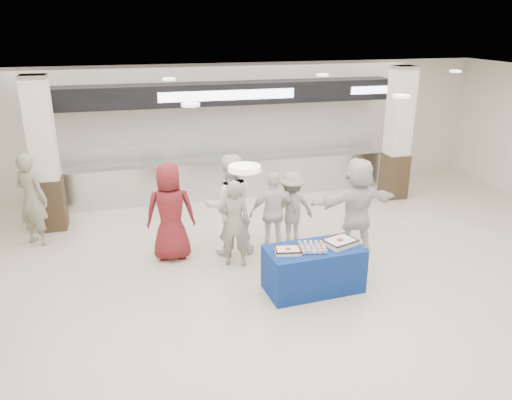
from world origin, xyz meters
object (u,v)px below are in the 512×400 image
object	(u,v)px
sheet_cake_right	(340,242)
soldier_bg	(32,199)
civilian_white	(357,206)
chef_short	(274,212)
sheet_cake_left	(288,250)
chef_tall	(229,205)
soldier_b	(291,209)
cupcake_tray	(312,247)
display_table	(313,269)
civilian_maroon	(170,212)
soldier_a	(234,223)

from	to	relation	value
sheet_cake_right	soldier_bg	xyz separation A→B (m)	(-5.09, 3.07, 0.12)
civilian_white	chef_short	bearing A→B (deg)	-18.34
sheet_cake_left	chef_short	bearing A→B (deg)	81.24
chef_tall	soldier_bg	size ratio (longest dim) A/B	1.05
chef_tall	soldier_b	bearing A→B (deg)	-179.09
sheet_cake_left	cupcake_tray	distance (m)	0.41
display_table	soldier_bg	distance (m)	5.61
sheet_cake_left	sheet_cake_right	xyz separation A→B (m)	(0.91, 0.08, 0.01)
cupcake_tray	soldier_b	world-z (taller)	soldier_b
sheet_cake_left	civilian_maroon	xyz separation A→B (m)	(-1.65, 1.82, 0.12)
sheet_cake_right	soldier_b	bearing A→B (deg)	98.06
chef_tall	chef_short	distance (m)	0.85
cupcake_tray	chef_short	distance (m)	1.65
display_table	sheet_cake_right	xyz separation A→B (m)	(0.45, 0.02, 0.43)
display_table	soldier_b	xyz separation A→B (m)	(0.20, 1.77, 0.37)
chef_short	soldier_a	bearing A→B (deg)	26.78
soldier_b	display_table	bearing A→B (deg)	74.57
chef_short	soldier_b	world-z (taller)	chef_short
civilian_maroon	soldier_bg	size ratio (longest dim) A/B	0.99
cupcake_tray	soldier_bg	size ratio (longest dim) A/B	0.26
soldier_a	civilian_white	bearing A→B (deg)	-162.99
soldier_bg	chef_short	bearing A→B (deg)	-162.36
sheet_cake_right	cupcake_tray	distance (m)	0.50
sheet_cake_left	chef_short	xyz separation A→B (m)	(0.25, 1.65, -0.01)
civilian_white	soldier_bg	world-z (taller)	civilian_white
chef_tall	civilian_maroon	bearing A→B (deg)	-5.32
soldier_a	chef_short	size ratio (longest dim) A/B	1.03
soldier_b	civilian_maroon	bearing A→B (deg)	-8.64
sheet_cake_left	sheet_cake_right	world-z (taller)	sheet_cake_right
display_table	chef_tall	world-z (taller)	chef_tall
chef_short	soldier_bg	distance (m)	4.68
sheet_cake_left	soldier_bg	size ratio (longest dim) A/B	0.24
sheet_cake_right	civilian_maroon	size ratio (longest dim) A/B	0.33
sheet_cake_left	civilian_white	world-z (taller)	civilian_white
display_table	soldier_bg	size ratio (longest dim) A/B	0.84
soldier_a	soldier_b	size ratio (longest dim) A/B	1.07
display_table	chef_tall	size ratio (longest dim) A/B	0.80
soldier_a	chef_tall	bearing A→B (deg)	-73.28
soldier_a	sheet_cake_right	bearing A→B (deg)	159.71
sheet_cake_left	soldier_bg	xyz separation A→B (m)	(-4.18, 3.15, 0.13)
sheet_cake_left	soldier_a	bearing A→B (deg)	114.85
civilian_maroon	civilian_white	bearing A→B (deg)	175.37
civilian_white	soldier_bg	distance (m)	6.23
civilian_white	sheet_cake_left	bearing A→B (deg)	32.83
display_table	sheet_cake_left	world-z (taller)	sheet_cake_left
civilian_maroon	sheet_cake_right	bearing A→B (deg)	151.19
soldier_bg	sheet_cake_left	bearing A→B (deg)	179.29
civilian_maroon	cupcake_tray	bearing A→B (deg)	144.21
display_table	soldier_a	size ratio (longest dim) A/B	0.97
soldier_a	chef_short	world-z (taller)	soldier_a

